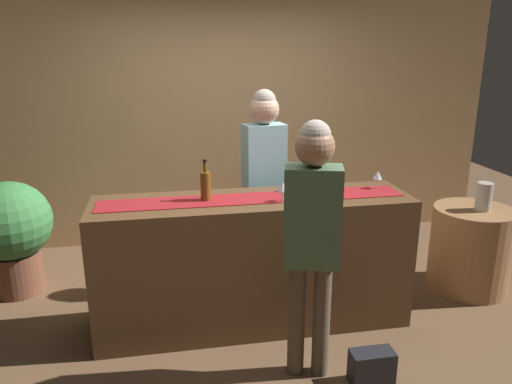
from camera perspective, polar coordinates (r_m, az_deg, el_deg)
The scene contains 14 objects.
ground_plane at distance 3.98m, azimuth -0.28°, elevation -14.79°, with size 10.00×10.00×0.00m, color brown.
back_wall at distance 5.31m, azimuth -4.02°, elevation 9.83°, with size 6.00×0.12×2.90m, color tan.
bar_counter at distance 3.74m, azimuth -0.29°, elevation -8.18°, with size 2.34×0.60×1.01m, color #543821.
counter_runner_cloth at distance 3.56m, azimuth -0.31°, elevation -0.74°, with size 2.22×0.28×0.01m, color maroon.
wine_bottle_green at distance 3.74m, azimuth 7.12°, elevation 1.75°, with size 0.07×0.07×0.30m.
wine_bottle_amber at distance 3.50m, azimuth -5.90°, elevation 0.77°, with size 0.07×0.07×0.30m.
wine_glass_near_customer at distance 3.89m, azimuth 13.99°, elevation 1.85°, with size 0.07×0.07×0.14m.
wine_glass_mid_counter at distance 3.46m, azimuth 3.13°, elevation 0.51°, with size 0.07×0.07×0.14m.
bartender at distance 4.12m, azimuth 0.94°, elevation 2.76°, with size 0.37×0.25×1.74m.
customer_sipping at distance 2.98m, azimuth 6.56°, elevation -3.92°, with size 0.38×0.29×1.67m.
round_side_table at distance 4.71m, azimuth 23.65°, elevation -6.08°, with size 0.68×0.68×0.74m, color #996B42.
vase_on_side_table at distance 4.54m, azimuth 25.01°, elevation -0.49°, with size 0.13×0.13×0.24m, color #B7B2A8.
potted_plant_tall at distance 4.66m, azimuth -26.57°, elevation -3.99°, with size 0.68×0.68×0.99m.
handbag at distance 3.40m, azimuth 13.33°, elevation -19.19°, with size 0.28×0.14×0.22m, color black.
Camera 1 is at (-0.60, -3.34, 2.07)m, focal length 34.35 mm.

